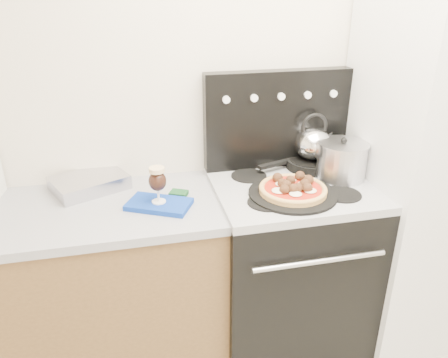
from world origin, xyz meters
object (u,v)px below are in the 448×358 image
object	(u,v)px
beer_glass	(158,185)
oven_mitt	(159,204)
base_cabinet	(69,296)
tea_kettle	(313,141)
pizza	(293,188)
pizza_pan	(293,193)
stock_pot	(342,161)
skillet	(311,164)
stove_body	(287,267)
fridge	(425,169)

from	to	relation	value
beer_glass	oven_mitt	bearing A→B (deg)	0.00
base_cabinet	tea_kettle	xyz separation A→B (m)	(1.28, 0.16, 0.64)
pizza	tea_kettle	xyz separation A→B (m)	(0.21, 0.28, 0.12)
pizza_pan	stock_pot	bearing A→B (deg)	23.51
base_cabinet	skillet	xyz separation A→B (m)	(1.28, 0.16, 0.51)
tea_kettle	stove_body	bearing A→B (deg)	-144.38
beer_glass	stock_pot	world-z (taller)	stock_pot
base_cabinet	oven_mitt	size ratio (longest dim) A/B	5.24
stove_body	skillet	xyz separation A→B (m)	(0.17, 0.18, 0.50)
tea_kettle	pizza_pan	bearing A→B (deg)	-138.41
pizza	oven_mitt	bearing A→B (deg)	174.57
fridge	pizza	world-z (taller)	fridge
oven_mitt	tea_kettle	distance (m)	0.87
pizza_pan	fridge	bearing A→B (deg)	5.63
pizza_pan	stock_pot	xyz separation A→B (m)	(0.30, 0.13, 0.08)
skillet	stock_pot	xyz separation A→B (m)	(0.09, -0.15, 0.06)
beer_glass	skillet	distance (m)	0.85
stove_body	fridge	size ratio (longest dim) A/B	0.46
stove_body	pizza_pan	distance (m)	0.50
stove_body	skillet	size ratio (longest dim) A/B	3.39
tea_kettle	stock_pot	world-z (taller)	tea_kettle
stove_body	tea_kettle	bearing A→B (deg)	47.13
skillet	stock_pot	size ratio (longest dim) A/B	1.08
fridge	pizza	size ratio (longest dim) A/B	6.14
beer_glass	pizza	distance (m)	0.61
stock_pot	fridge	bearing A→B (deg)	-7.59
beer_glass	pizza	world-z (taller)	beer_glass
base_cabinet	fridge	xyz separation A→B (m)	(1.80, -0.05, 0.52)
fridge	oven_mitt	world-z (taller)	fridge
stove_body	oven_mitt	xyz separation A→B (m)	(-0.65, -0.04, 0.47)
skillet	stock_pot	bearing A→B (deg)	-58.89
tea_kettle	base_cabinet	bearing A→B (deg)	175.59
pizza_pan	pizza	xyz separation A→B (m)	(-0.00, 0.00, 0.03)
skillet	oven_mitt	bearing A→B (deg)	-164.74
fridge	oven_mitt	bearing A→B (deg)	-179.36
pizza_pan	stove_body	bearing A→B (deg)	67.29
fridge	oven_mitt	size ratio (longest dim) A/B	6.87
stove_body	pizza_pan	size ratio (longest dim) A/B	2.16
oven_mitt	beer_glass	bearing A→B (deg)	0.00
oven_mitt	stock_pot	size ratio (longest dim) A/B	1.16
tea_kettle	stock_pot	xyz separation A→B (m)	(0.09, -0.15, -0.06)
base_cabinet	stock_pot	size ratio (longest dim) A/B	6.06
stove_body	oven_mitt	distance (m)	0.80
beer_glass	pizza	bearing A→B (deg)	-5.43
pizza_pan	stock_pot	distance (m)	0.34
pizza	stove_body	bearing A→B (deg)	67.29
fridge	skillet	xyz separation A→B (m)	(-0.53, 0.21, -0.01)
base_cabinet	tea_kettle	size ratio (longest dim) A/B	6.93
pizza_pan	pizza	world-z (taller)	pizza
base_cabinet	fridge	world-z (taller)	fridge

